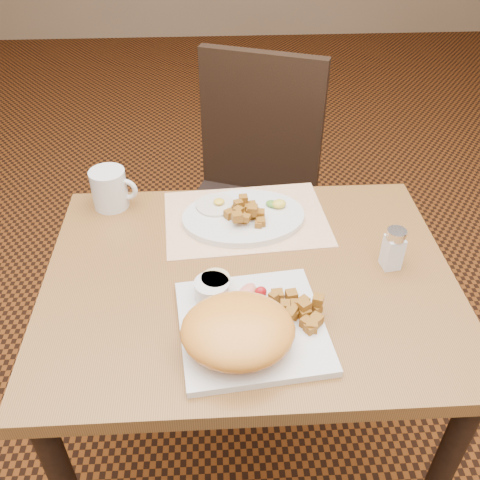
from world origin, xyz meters
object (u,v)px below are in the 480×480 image
table (249,310)px  salt_shaker (393,248)px  chair_far (251,188)px  coffee_mug (110,189)px  plate_oval (244,217)px  plate_square (252,326)px

table → salt_shaker: salt_shaker is taller
chair_far → salt_shaker: size_ratio=9.70×
coffee_mug → table: bearing=-40.9°
chair_far → plate_oval: (-0.05, -0.47, 0.22)m
plate_oval → salt_shaker: size_ratio=3.05×
coffee_mug → salt_shaker: bearing=-22.9°
table → plate_square: size_ratio=3.21×
plate_square → plate_oval: bearing=89.1°
plate_oval → salt_shaker: (0.32, -0.19, 0.04)m
table → chair_far: (0.05, 0.68, -0.10)m
chair_far → plate_square: size_ratio=3.46×
plate_square → plate_oval: plate_oval is taller
chair_far → salt_shaker: (0.26, -0.66, 0.26)m
table → coffee_mug: bearing=139.1°
salt_shaker → coffee_mug: bearing=157.1°
chair_far → plate_square: 0.86m
chair_far → coffee_mug: (-0.39, -0.39, 0.26)m
plate_square → salt_shaker: salt_shaker is taller
table → plate_square: (-0.01, -0.16, 0.12)m
salt_shaker → coffee_mug: coffee_mug is taller
plate_square → coffee_mug: 0.56m
table → plate_oval: 0.24m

